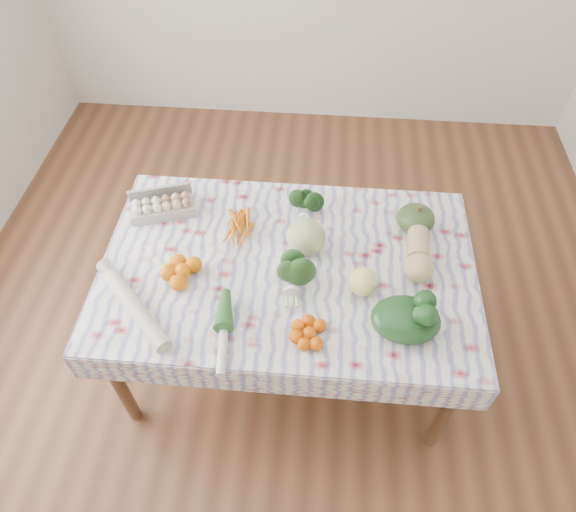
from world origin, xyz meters
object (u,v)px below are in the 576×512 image
Objects in this scene: egg_carton at (163,208)px; butternut_squash at (419,253)px; kabocha_squash at (416,218)px; grapefruit at (363,282)px; cabbage at (306,237)px; dining_table at (288,276)px.

butternut_squash is at bearing -28.17° from egg_carton.
kabocha_squash is 0.22m from butternut_squash.
grapefruit is at bearing -140.57° from butternut_squash.
butternut_squash is at bearing -3.98° from cabbage.
dining_table is 0.37m from grapefruit.
egg_carton is 1.21m from butternut_squash.
cabbage is at bearing -159.72° from kabocha_squash.
egg_carton is 1.20m from kabocha_squash.
cabbage is (0.70, -0.17, 0.05)m from egg_carton.
butternut_squash reaches higher than grapefruit.
butternut_squash is 0.30m from grapefruit.
dining_table is 9.26× the size of cabbage.
egg_carton reaches higher than dining_table.
egg_carton is (-0.62, 0.26, 0.12)m from dining_table.
dining_table is 0.69m from egg_carton.
egg_carton is at bearing 158.40° from grapefruit.
grapefruit reaches higher than dining_table.
egg_carton is at bearing 157.32° from dining_table.
kabocha_squash is 1.43× the size of grapefruit.
egg_carton is at bearing 166.50° from cabbage.
cabbage is 1.40× the size of grapefruit.
butternut_squash is at bearing 35.58° from grapefruit.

